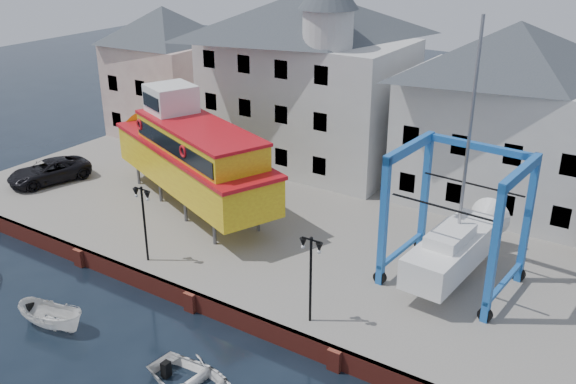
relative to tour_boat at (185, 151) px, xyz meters
The scene contains 12 objects.
ground 11.77m from the tour_boat, 48.08° to the right, with size 140.00×140.00×0.00m, color black.
hardstanding 8.75m from the tour_boat, 21.52° to the left, with size 44.00×22.00×1.00m, color slate.
quay_wall 11.52m from the tour_boat, 47.71° to the right, with size 44.00×0.47×1.00m.
building_pink 14.67m from the tour_boat, 137.32° to the left, with size 8.00×7.00×10.30m.
building_white_main 10.96m from the tour_boat, 76.72° to the left, with size 14.00×8.30×14.00m.
building_white_right 19.71m from the tour_boat, 33.72° to the left, with size 12.00×8.00×11.20m.
lamp_post_left 7.67m from the tour_boat, 64.56° to the right, with size 1.12×0.32×4.20m.
lamp_post_right 14.99m from the tour_boat, 27.51° to the right, with size 1.12×0.32×4.20m.
tour_boat is the anchor object (origin of this frame).
travel_lift 17.40m from the tour_boat, ahead, with size 6.29×8.62×12.84m.
van 10.80m from the tour_boat, 165.18° to the right, with size 2.50×5.41×1.50m, color black.
motorboat_a 13.77m from the tour_boat, 77.46° to the right, with size 1.35×3.60×1.39m, color white.
Camera 1 is at (18.44, -19.45, 17.55)m, focal length 40.00 mm.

